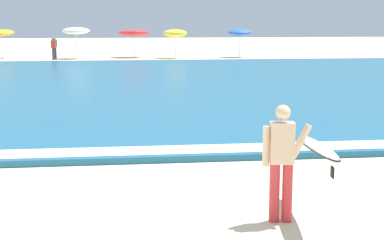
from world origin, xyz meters
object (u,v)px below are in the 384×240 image
(surfer_with_board, at_px, (298,153))
(beach_umbrella_1, at_px, (1,33))
(beach_umbrella_2, at_px, (76,31))
(beachgoer_near_row_mid, at_px, (55,47))
(beach_umbrella_3, at_px, (134,33))
(beach_umbrella_5, at_px, (240,32))
(beachgoer_near_row_left, at_px, (53,48))
(beach_umbrella_4, at_px, (175,33))

(surfer_with_board, height_order, beach_umbrella_1, beach_umbrella_1)
(beach_umbrella_2, relative_size, beachgoer_near_row_mid, 1.44)
(surfer_with_board, height_order, beach_umbrella_3, beach_umbrella_3)
(beach_umbrella_2, bearing_deg, surfer_with_board, -80.98)
(beach_umbrella_3, relative_size, beach_umbrella_5, 1.07)
(beach_umbrella_3, bearing_deg, beach_umbrella_1, 179.68)
(beach_umbrella_5, bearing_deg, beach_umbrella_3, 173.59)
(beach_umbrella_1, xyz_separation_m, beach_umbrella_5, (17.49, -0.94, -0.01))
(beach_umbrella_1, bearing_deg, beachgoer_near_row_left, -28.92)
(beach_umbrella_2, distance_m, beach_umbrella_5, 12.04)
(beach_umbrella_4, bearing_deg, surfer_with_board, -92.44)
(beach_umbrella_1, relative_size, beach_umbrella_2, 0.95)
(beach_umbrella_3, bearing_deg, beach_umbrella_5, -6.41)
(beach_umbrella_3, distance_m, beach_umbrella_5, 7.92)
(beach_umbrella_5, distance_m, beachgoer_near_row_left, 13.66)
(beach_umbrella_3, bearing_deg, surfer_with_board, -87.68)
(beach_umbrella_3, height_order, beach_umbrella_5, beach_umbrella_5)
(beach_umbrella_3, bearing_deg, beach_umbrella_2, -166.47)
(beach_umbrella_3, bearing_deg, beachgoer_near_row_left, -159.67)
(beach_umbrella_4, distance_m, beachgoer_near_row_mid, 8.77)
(beach_umbrella_5, relative_size, beachgoer_near_row_mid, 1.36)
(surfer_with_board, xyz_separation_m, beach_umbrella_1, (-11.10, 36.60, 0.83))
(surfer_with_board, height_order, beach_umbrella_4, beach_umbrella_4)
(beach_umbrella_3, bearing_deg, beach_umbrella_4, -22.55)
(beach_umbrella_2, bearing_deg, beach_umbrella_1, 169.06)
(beach_umbrella_4, xyz_separation_m, beachgoer_near_row_mid, (-8.71, 0.41, -0.96))
(beachgoer_near_row_mid, bearing_deg, beach_umbrella_5, -0.23)
(beach_umbrella_1, bearing_deg, beach_umbrella_3, -0.32)
(beach_umbrella_2, distance_m, beach_umbrella_4, 7.16)
(surfer_with_board, distance_m, beachgoer_near_row_left, 35.18)
(beach_umbrella_1, height_order, beach_umbrella_5, beach_umbrella_1)
(beach_umbrella_2, bearing_deg, beachgoer_near_row_mid, 173.64)
(beach_umbrella_2, xyz_separation_m, beach_umbrella_5, (12.03, 0.12, -0.16))
(beach_umbrella_4, bearing_deg, beachgoer_near_row_mid, 177.30)
(beach_umbrella_3, relative_size, beachgoer_near_row_left, 1.46)
(surfer_with_board, distance_m, beach_umbrella_4, 35.35)
(surfer_with_board, relative_size, beach_umbrella_5, 1.22)
(beach_umbrella_5, relative_size, beachgoer_near_row_left, 1.36)
(beach_umbrella_2, height_order, beach_umbrella_3, beach_umbrella_2)
(beach_umbrella_2, distance_m, beachgoer_near_row_left, 2.22)
(beachgoer_near_row_left, bearing_deg, surfer_with_board, -78.22)
(beach_umbrella_3, relative_size, beach_umbrella_4, 1.09)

